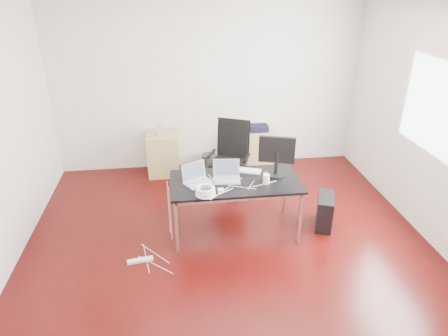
{
  "coord_description": "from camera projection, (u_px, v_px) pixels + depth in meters",
  "views": [
    {
      "loc": [
        -0.58,
        -3.89,
        3.03
      ],
      "look_at": [
        0.0,
        0.55,
        0.85
      ],
      "focal_mm": 32.0,
      "sensor_mm": 36.0,
      "label": 1
    }
  ],
  "objects": [
    {
      "name": "room_shell",
      "position": [
        234.0,
        144.0,
        4.25
      ],
      "size": [
        5.0,
        5.0,
        5.0
      ],
      "color": "#320605",
      "rests_on": "ground"
    },
    {
      "name": "desk",
      "position": [
        235.0,
        185.0,
        4.95
      ],
      "size": [
        1.6,
        0.8,
        0.73
      ],
      "color": "black",
      "rests_on": "ground"
    },
    {
      "name": "office_chair",
      "position": [
        230.0,
        154.0,
        5.96
      ],
      "size": [
        0.63,
        0.65,
        1.08
      ],
      "rotation": [
        0.0,
        0.0,
        -0.42
      ],
      "color": "black",
      "rests_on": "ground"
    },
    {
      "name": "filing_cabinet_left",
      "position": [
        163.0,
        154.0,
        6.6
      ],
      "size": [
        0.5,
        0.5,
        0.7
      ],
      "primitive_type": "cube",
      "color": "#A48D52",
      "rests_on": "ground"
    },
    {
      "name": "filing_cabinet_right",
      "position": [
        259.0,
        149.0,
        6.79
      ],
      "size": [
        0.5,
        0.5,
        0.7
      ],
      "primitive_type": "cube",
      "color": "#A48D52",
      "rests_on": "ground"
    },
    {
      "name": "pc_tower",
      "position": [
        325.0,
        211.0,
        5.25
      ],
      "size": [
        0.35,
        0.49,
        0.44
      ],
      "primitive_type": "cube",
      "rotation": [
        0.0,
        0.0,
        -0.37
      ],
      "color": "black",
      "rests_on": "ground"
    },
    {
      "name": "wastebasket",
      "position": [
        209.0,
        162.0,
        6.8
      ],
      "size": [
        0.31,
        0.31,
        0.28
      ],
      "primitive_type": "cylinder",
      "rotation": [
        0.0,
        0.0,
        -0.36
      ],
      "color": "black",
      "rests_on": "ground"
    },
    {
      "name": "power_strip",
      "position": [
        140.0,
        260.0,
        4.66
      ],
      "size": [
        0.31,
        0.11,
        0.04
      ],
      "primitive_type": "cube",
      "rotation": [
        0.0,
        0.0,
        0.16
      ],
      "color": "white",
      "rests_on": "ground"
    },
    {
      "name": "laptop_left",
      "position": [
        197.0,
        178.0,
        4.86
      ],
      "size": [
        0.41,
        0.38,
        0.23
      ],
      "rotation": [
        0.0,
        0.0,
        0.52
      ],
      "color": "silver",
      "rests_on": "desk"
    },
    {
      "name": "laptop_right",
      "position": [
        227.0,
        175.0,
        4.94
      ],
      "size": [
        0.35,
        0.29,
        0.23
      ],
      "rotation": [
        0.0,
        0.0,
        -0.1
      ],
      "color": "silver",
      "rests_on": "desk"
    },
    {
      "name": "monitor",
      "position": [
        277.0,
        154.0,
        4.96
      ],
      "size": [
        0.45,
        0.26,
        0.51
      ],
      "rotation": [
        0.0,
        0.0,
        -0.29
      ],
      "color": "black",
      "rests_on": "desk"
    },
    {
      "name": "keyboard",
      "position": [
        244.0,
        170.0,
        5.16
      ],
      "size": [
        0.46,
        0.28,
        0.02
      ],
      "primitive_type": "cube",
      "rotation": [
        0.0,
        0.0,
        -0.35
      ],
      "color": "white",
      "rests_on": "desk"
    },
    {
      "name": "cup_white",
      "position": [
        266.0,
        179.0,
        4.84
      ],
      "size": [
        0.08,
        0.08,
        0.12
      ],
      "primitive_type": "cylinder",
      "rotation": [
        0.0,
        0.0,
        0.01
      ],
      "color": "white",
      "rests_on": "desk"
    },
    {
      "name": "cup_brown",
      "position": [
        266.0,
        176.0,
        4.93
      ],
      "size": [
        0.1,
        0.1,
        0.1
      ],
      "primitive_type": "cylinder",
      "rotation": [
        0.0,
        0.0,
        -0.34
      ],
      "color": "#4F281B",
      "rests_on": "desk"
    },
    {
      "name": "cable_coil",
      "position": [
        205.0,
        191.0,
        4.58
      ],
      "size": [
        0.24,
        0.24,
        0.11
      ],
      "rotation": [
        0.0,
        0.0,
        -0.05
      ],
      "color": "white",
      "rests_on": "desk"
    },
    {
      "name": "power_adapter",
      "position": [
        221.0,
        190.0,
        4.68
      ],
      "size": [
        0.07,
        0.07,
        0.03
      ],
      "primitive_type": "cube",
      "rotation": [
        0.0,
        0.0,
        0.04
      ],
      "color": "white",
      "rests_on": "desk"
    },
    {
      "name": "speaker",
      "position": [
        161.0,
        130.0,
        6.36
      ],
      "size": [
        0.09,
        0.08,
        0.18
      ],
      "primitive_type": "cube",
      "rotation": [
        0.0,
        0.0,
        -0.05
      ],
      "color": "#9E9E9E",
      "rests_on": "filing_cabinet_left"
    },
    {
      "name": "navy_garment",
      "position": [
        258.0,
        128.0,
        6.57
      ],
      "size": [
        0.3,
        0.24,
        0.09
      ],
      "primitive_type": "cube",
      "rotation": [
        0.0,
        0.0,
        -0.01
      ],
      "color": "black",
      "rests_on": "filing_cabinet_right"
    }
  ]
}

